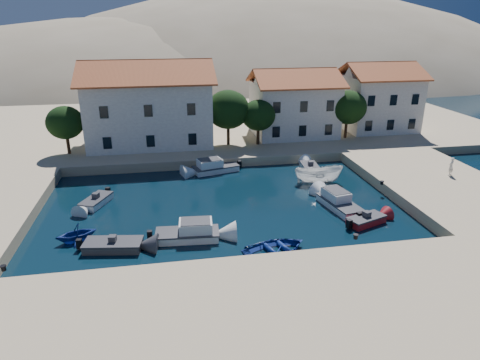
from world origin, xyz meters
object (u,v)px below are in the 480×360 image
Objects in this scene: building_left at (149,102)px; rowboat_south at (275,253)px; cabin_cruiser_south at (187,233)px; pedestrian at (451,166)px; cabin_cruiser_east at (340,203)px; boat_east at (318,183)px; building_mid at (294,102)px; building_right at (378,95)px.

rowboat_south is at bearing -72.00° from building_left.
pedestrian is at bearing 18.63° from cabin_cruiser_south.
boat_east is at bearing -13.45° from cabin_cruiser_east.
pedestrian is at bearing -60.03° from building_mid.
cabin_cruiser_south is 2.68× the size of pedestrian.
building_left is at bearing 101.13° from cabin_cruiser_south.
rowboat_south is 0.97× the size of boat_east.
cabin_cruiser_south is 1.02× the size of rowboat_south.
cabin_cruiser_east is at bearing -15.38° from pedestrian.
building_left is 1.40× the size of building_mid.
building_mid reaches higher than rowboat_south.
building_right is at bearing -43.02° from cabin_cruiser_east.
cabin_cruiser_east is at bearing 17.98° from cabin_cruiser_south.
cabin_cruiser_east is at bearing -66.27° from rowboat_south.
cabin_cruiser_east is 6.14m from boat_east.
pedestrian is (12.16, -2.77, 1.88)m from boat_east.
cabin_cruiser_south is 16.26m from boat_east.
pedestrian reaches higher than cabin_cruiser_east.
cabin_cruiser_east is 1.05× the size of boat_east.
boat_east is at bearing -97.06° from building_mid.
cabin_cruiser_south is at bearing 93.24° from cabin_cruiser_east.
building_right is at bearing -54.04° from rowboat_south.
pedestrian is (10.29, -17.85, -3.34)m from building_mid.
boat_east reaches higher than rowboat_south.
building_right is 5.38× the size of pedestrian.
cabin_cruiser_south is 1.00× the size of boat_east.
rowboat_south is at bearing 120.35° from cabin_cruiser_east.
building_left is 30.07m from building_right.
cabin_cruiser_south is 26.36m from pedestrian.
rowboat_south is 9.55m from cabin_cruiser_east.
building_mid is 2.28× the size of rowboat_south.
cabin_cruiser_east is (-14.19, -22.19, -5.00)m from building_right.
building_right is 36.00m from rowboat_south.
building_right is 2.00× the size of boat_east.
building_left reaches higher than boat_east.
pedestrian is at bearing -95.87° from boat_east.
cabin_cruiser_east is at bearing -51.94° from building_left.
cabin_cruiser_south is 6.57m from rowboat_south.
cabin_cruiser_east is at bearing -95.91° from building_mid.
cabin_cruiser_east reaches higher than rowboat_south.
building_mid is at bearing -35.99° from rowboat_south.
cabin_cruiser_east reaches higher than boat_east.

